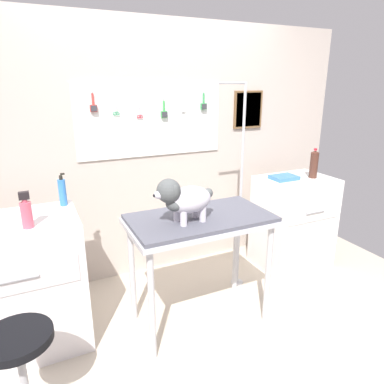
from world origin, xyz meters
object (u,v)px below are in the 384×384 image
Objects in this scene: counter_left at (22,285)px; soda_bottle at (314,164)px; dog at (183,198)px; grooming_arm at (240,198)px; cabinet_right at (293,222)px; stool at (19,352)px; grooming_table at (200,228)px; shampoo_bottle at (62,192)px.

soda_bottle is at bearing 1.57° from counter_left.
dog is 1.24m from counter_left.
dog is at bearing -152.10° from grooming_arm.
cabinet_right is 1.54× the size of stool.
counter_left is (-1.20, 0.27, -0.30)m from grooming_table.
dog is at bearing -35.13° from shampoo_bottle.
grooming_arm is 1.92m from stool.
soda_bottle reaches higher than cabinet_right.
shampoo_bottle reaches higher than grooming_table.
grooming_table is 1.15× the size of cabinet_right.
grooming_arm is at bearing -5.68° from shampoo_bottle.
cabinet_right reaches higher than stool.
shampoo_bottle is (-2.09, 0.05, 0.58)m from cabinet_right.
cabinet_right is at bearing 18.14° from stool.
stool is (-1.06, -0.35, -0.55)m from dog.
soda_bottle reaches higher than counter_left.
cabinet_right reaches higher than grooming_table.
cabinet_right is 2.57m from stool.
cabinet_right is 3.81× the size of shampoo_bottle.
shampoo_bottle is at bearing 174.32° from grooming_arm.
grooming_arm is at bearing 30.02° from grooming_table.
grooming_arm is (0.53, 0.31, 0.07)m from grooming_table.
grooming_arm is at bearing -173.00° from cabinet_right.
shampoo_bottle is at bearing 178.52° from cabinet_right.
dog is 1.89× the size of shampoo_bottle.
dog is (-0.16, -0.06, 0.27)m from grooming_table.
grooming_table is at bearing -165.95° from soda_bottle.
counter_left reaches higher than stool.
shampoo_bottle is at bearing 152.86° from grooming_table.
stool is at bearing -163.82° from soda_bottle.
grooming_table is at bearing -149.98° from grooming_arm.
soda_bottle is (1.37, 0.34, 0.27)m from grooming_table.
counter_left is 1.59× the size of stool.
counter_left is (-1.05, 0.33, -0.57)m from dog.
grooming_arm reaches higher than shampoo_bottle.
shampoo_bottle is (0.34, 0.17, 0.56)m from counter_left.
stool is at bearing -157.77° from grooming_arm.
grooming_arm reaches higher than stool.
dog is 1.58m from soda_bottle.
shampoo_bottle is at bearing 144.87° from dog.
grooming_table is 1.77× the size of stool.
stool is (-1.22, -0.41, -0.29)m from grooming_table.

